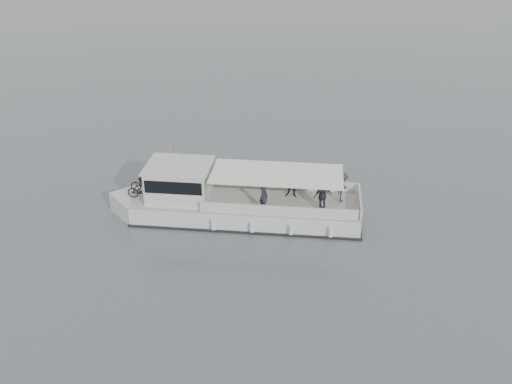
# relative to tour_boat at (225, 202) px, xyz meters

# --- Properties ---
(ground) EXTENTS (1400.00, 1400.00, 0.00)m
(ground) POSITION_rel_tour_boat_xyz_m (-3.03, 3.06, -0.90)
(ground) COLOR #505A5E
(ground) RESTS_ON ground
(tour_boat) EXTENTS (13.16, 5.18, 5.48)m
(tour_boat) POSITION_rel_tour_boat_xyz_m (0.00, 0.00, 0.00)
(tour_boat) COLOR silver
(tour_boat) RESTS_ON ground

